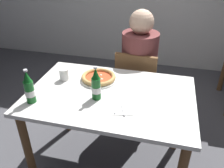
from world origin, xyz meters
TOP-DOWN VIEW (x-y plane):
  - ground_plane at (0.00, 0.00)m, footprint 8.00×8.00m
  - dining_table_main at (0.00, 0.00)m, footprint 1.20×0.80m
  - chair_behind_table at (0.11, 0.61)m, footprint 0.42×0.42m
  - diner_seated at (0.12, 0.66)m, footprint 0.34×0.34m
  - pizza_margherita_near at (-0.14, 0.17)m, footprint 0.29×0.29m
  - beer_bottle_left at (-0.50, -0.23)m, footprint 0.07×0.07m
  - beer_bottle_center at (-0.08, -0.08)m, footprint 0.07×0.07m
  - napkin_with_cutlery at (0.10, -0.15)m, footprint 0.21×0.21m
  - paper_cup at (-0.41, 0.11)m, footprint 0.07×0.07m

SIDE VIEW (x-z plane):
  - ground_plane at x=0.00m, z-range 0.00..0.00m
  - chair_behind_table at x=0.11m, z-range 0.06..0.91m
  - diner_seated at x=0.12m, z-range -0.02..1.19m
  - dining_table_main at x=0.00m, z-range 0.26..1.01m
  - napkin_with_cutlery at x=0.10m, z-range 0.75..0.76m
  - pizza_margherita_near at x=-0.14m, z-range 0.75..0.79m
  - paper_cup at x=-0.41m, z-range 0.75..0.84m
  - beer_bottle_left at x=-0.50m, z-range 0.73..0.98m
  - beer_bottle_center at x=-0.08m, z-range 0.73..0.98m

